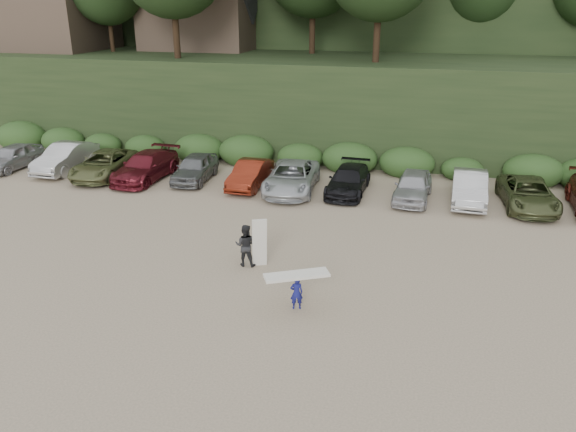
# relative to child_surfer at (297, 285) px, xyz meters

# --- Properties ---
(ground) EXTENTS (120.00, 120.00, 0.00)m
(ground) POSITION_rel_child_surfer_xyz_m (-1.71, 1.95, -0.87)
(ground) COLOR tan
(ground) RESTS_ON ground
(parked_cars) EXTENTS (39.54, 6.01, 1.62)m
(parked_cars) POSITION_rel_child_surfer_xyz_m (-1.82, 12.07, -0.13)
(parked_cars) COLOR #98989C
(parked_cars) RESTS_ON ground
(child_surfer) EXTENTS (2.17, 1.53, 1.29)m
(child_surfer) POSITION_rel_child_surfer_xyz_m (0.00, 0.00, 0.00)
(child_surfer) COLOR navy
(child_surfer) RESTS_ON ground
(adult_surfer) EXTENTS (1.30, 0.70, 1.98)m
(adult_surfer) POSITION_rel_child_surfer_xyz_m (-2.62, 2.69, -0.02)
(adult_surfer) COLOR black
(adult_surfer) RESTS_ON ground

